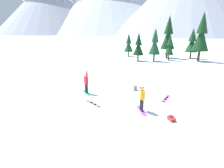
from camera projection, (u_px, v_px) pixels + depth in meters
ground_plane at (108, 111)px, 11.58m from camera, size 800.00×800.00×0.00m
snowboarder_foreground at (142, 98)px, 11.42m from camera, size 0.67×1.59×1.69m
snowboarder_midground at (86, 83)px, 14.67m from camera, size 1.13×1.44×1.94m
loose_snowboard_far_spare at (93, 104)px, 12.71m from camera, size 1.43×1.37×0.09m
loose_snowboard_near_right at (166, 99)px, 13.68m from camera, size 1.05×1.74×0.09m
backpack_red at (171, 118)px, 10.37m from camera, size 0.48×0.55×0.30m
backpack_grey at (135, 88)px, 15.52m from camera, size 0.32×0.26×0.47m
pine_tree_short at (138, 46)px, 29.71m from camera, size 1.80×1.80×4.62m
pine_tree_tall at (129, 44)px, 34.85m from camera, size 1.77×1.77×4.41m
pine_tree_twin at (202, 35)px, 28.96m from camera, size 2.66×2.66×7.91m
pine_tree_broad at (155, 43)px, 29.29m from camera, size 1.90×1.90×5.40m
pine_tree_young at (192, 42)px, 32.45m from camera, size 2.28×2.28×5.35m
pine_tree_leaning at (170, 46)px, 30.26m from camera, size 1.47×1.47×4.43m
pine_tree_slender at (168, 35)px, 32.53m from camera, size 2.55×2.55×7.62m
peak_east_ridge at (49, 6)px, 207.82m from camera, size 122.20×122.20×60.38m
peak_central_summit at (107, 5)px, 217.20m from camera, size 162.90×162.90×64.43m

